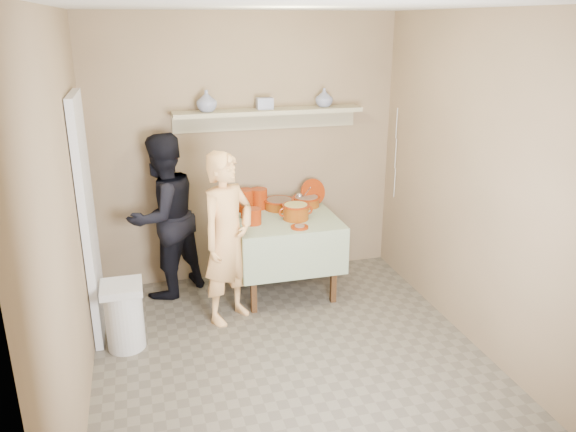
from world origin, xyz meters
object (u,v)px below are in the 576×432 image
object	(u,v)px
person_helper	(164,216)
trash_bin	(124,316)
person_cook	(228,239)
cazuela_rice	(296,210)
serving_table	(284,228)

from	to	relation	value
person_helper	trash_bin	bearing A→B (deg)	29.84
person_cook	cazuela_rice	size ratio (longest dim) A/B	4.58
trash_bin	cazuela_rice	bearing A→B (deg)	19.73
serving_table	person_cook	bearing A→B (deg)	-144.92
serving_table	cazuela_rice	distance (m)	0.25
person_helper	trash_bin	size ratio (longest dim) A/B	2.79
serving_table	cazuela_rice	size ratio (longest dim) A/B	2.95
person_cook	cazuela_rice	xyz separation A→B (m)	(0.69, 0.31, 0.09)
person_cook	serving_table	distance (m)	0.74
person_cook	person_helper	world-z (taller)	person_helper
person_helper	trash_bin	distance (m)	1.11
person_helper	cazuela_rice	world-z (taller)	person_helper
cazuela_rice	trash_bin	world-z (taller)	cazuela_rice
serving_table	cazuela_rice	xyz separation A→B (m)	(0.09, -0.11, 0.20)
serving_table	trash_bin	xyz separation A→B (m)	(-1.50, -0.68, -0.36)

